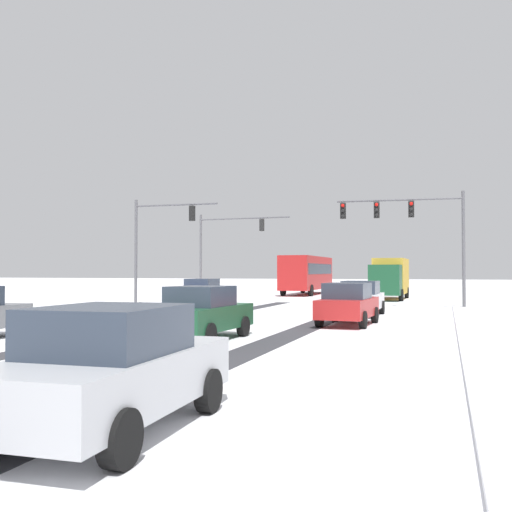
% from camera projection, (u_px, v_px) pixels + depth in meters
% --- Properties ---
extents(wheel_track_left_lane, '(0.97, 34.39, 0.01)m').
position_uv_depth(wheel_track_left_lane, '(165.00, 325.00, 22.38)').
color(wheel_track_left_lane, '#38383D').
rests_on(wheel_track_left_lane, ground).
extents(wheel_track_right_lane, '(1.05, 34.39, 0.01)m').
position_uv_depth(wheel_track_right_lane, '(304.00, 329.00, 20.69)').
color(wheel_track_right_lane, '#38383D').
rests_on(wheel_track_right_lane, ground).
extents(traffic_signal_near_right, '(7.00, 0.82, 6.50)m').
position_uv_depth(traffic_signal_near_right, '(411.00, 222.00, 32.63)').
color(traffic_signal_near_right, '#56565B').
rests_on(traffic_signal_near_right, ground).
extents(traffic_signal_near_left, '(5.45, 0.44, 6.50)m').
position_uv_depth(traffic_signal_near_left, '(157.00, 233.00, 35.62)').
color(traffic_signal_near_left, '#56565B').
rests_on(traffic_signal_near_left, ground).
extents(traffic_signal_far_left, '(7.33, 0.39, 6.50)m').
position_uv_depth(traffic_signal_far_left, '(225.00, 240.00, 44.82)').
color(traffic_signal_far_left, '#56565B').
rests_on(traffic_signal_far_left, ground).
extents(car_blue_lead, '(1.86, 4.12, 1.62)m').
position_uv_depth(car_blue_lead, '(203.00, 292.00, 35.06)').
color(car_blue_lead, '#233899').
rests_on(car_blue_lead, ground).
extents(car_white_second, '(1.86, 4.11, 1.62)m').
position_uv_depth(car_white_second, '(361.00, 298.00, 27.11)').
color(car_white_second, silver).
rests_on(car_white_second, ground).
extents(car_red_third, '(1.99, 4.18, 1.62)m').
position_uv_depth(car_red_third, '(348.00, 304.00, 22.35)').
color(car_red_third, red).
rests_on(car_red_third, ground).
extents(car_dark_green_fourth, '(1.98, 4.17, 1.62)m').
position_uv_depth(car_dark_green_fourth, '(202.00, 313.00, 17.53)').
color(car_dark_green_fourth, '#194C2D').
rests_on(car_dark_green_fourth, ground).
extents(car_silver_sixth, '(1.93, 4.15, 1.62)m').
position_uv_depth(car_silver_sixth, '(113.00, 368.00, 7.49)').
color(car_silver_sixth, '#B7BABF').
rests_on(car_silver_sixth, ground).
extents(bus_oncoming, '(2.70, 11.01, 3.38)m').
position_uv_depth(bus_oncoming, '(307.00, 272.00, 52.29)').
color(bus_oncoming, '#B21E1E').
rests_on(bus_oncoming, ground).
extents(box_truck_delivery, '(2.40, 7.44, 3.02)m').
position_uv_depth(box_truck_delivery, '(390.00, 277.00, 42.88)').
color(box_truck_delivery, '#194C2D').
rests_on(box_truck_delivery, ground).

